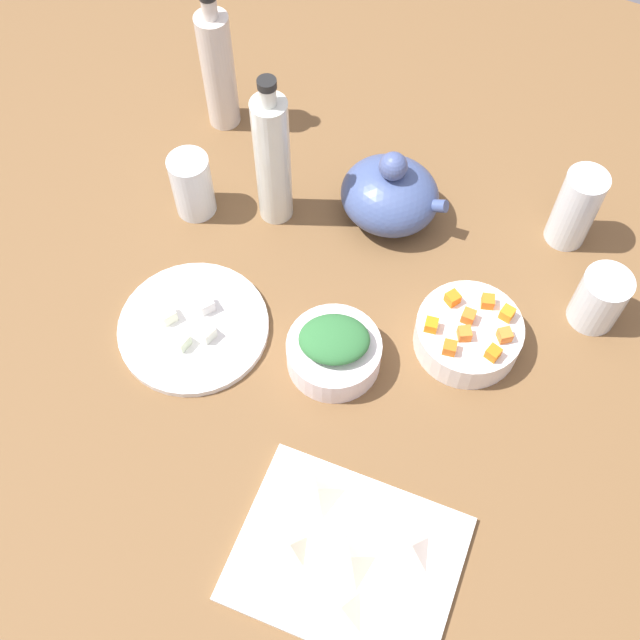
# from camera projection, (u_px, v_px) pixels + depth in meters

# --- Properties ---
(tabletop) EXTENTS (1.90, 1.90, 0.03)m
(tabletop) POSITION_uv_depth(u_px,v_px,m) (320.00, 342.00, 1.19)
(tabletop) COLOR brown
(tabletop) RESTS_ON ground
(cutting_board) EXTENTS (0.30, 0.24, 0.01)m
(cutting_board) POSITION_uv_depth(u_px,v_px,m) (347.00, 559.00, 1.01)
(cutting_board) COLOR white
(cutting_board) RESTS_ON tabletop
(plate_tofu) EXTENTS (0.23, 0.23, 0.01)m
(plate_tofu) POSITION_uv_depth(u_px,v_px,m) (194.00, 327.00, 1.18)
(plate_tofu) COLOR white
(plate_tofu) RESTS_ON tabletop
(bowl_greens) EXTENTS (0.14, 0.14, 0.05)m
(bowl_greens) POSITION_uv_depth(u_px,v_px,m) (334.00, 353.00, 1.14)
(bowl_greens) COLOR white
(bowl_greens) RESTS_ON tabletop
(bowl_carrots) EXTENTS (0.16, 0.16, 0.05)m
(bowl_carrots) POSITION_uv_depth(u_px,v_px,m) (468.00, 334.00, 1.15)
(bowl_carrots) COLOR white
(bowl_carrots) RESTS_ON tabletop
(teapot) EXTENTS (0.17, 0.15, 0.14)m
(teapot) POSITION_uv_depth(u_px,v_px,m) (392.00, 195.00, 1.25)
(teapot) COLOR #415387
(teapot) RESTS_ON tabletop
(bottle_0) EXTENTS (0.06, 0.06, 0.26)m
(bottle_0) POSITION_uv_depth(u_px,v_px,m) (218.00, 69.00, 1.30)
(bottle_0) COLOR beige
(bottle_0) RESTS_ON tabletop
(bottle_1) EXTENTS (0.05, 0.05, 0.28)m
(bottle_1) POSITION_uv_depth(u_px,v_px,m) (273.00, 160.00, 1.19)
(bottle_1) COLOR silver
(bottle_1) RESTS_ON tabletop
(drinking_glass_0) EXTENTS (0.06, 0.06, 0.14)m
(drinking_glass_0) POSITION_uv_depth(u_px,v_px,m) (576.00, 208.00, 1.21)
(drinking_glass_0) COLOR white
(drinking_glass_0) RESTS_ON tabletop
(drinking_glass_1) EXTENTS (0.07, 0.07, 0.11)m
(drinking_glass_1) POSITION_uv_depth(u_px,v_px,m) (192.00, 185.00, 1.25)
(drinking_glass_1) COLOR white
(drinking_glass_1) RESTS_ON tabletop
(drinking_glass_2) EXTENTS (0.07, 0.07, 0.10)m
(drinking_glass_2) POSITION_uv_depth(u_px,v_px,m) (600.00, 299.00, 1.16)
(drinking_glass_2) COLOR white
(drinking_glass_2) RESTS_ON tabletop
(carrot_cube_0) EXTENTS (0.03, 0.03, 0.02)m
(carrot_cube_0) POSITION_uv_depth(u_px,v_px,m) (505.00, 335.00, 1.11)
(carrot_cube_0) COLOR orange
(carrot_cube_0) RESTS_ON bowl_carrots
(carrot_cube_1) EXTENTS (0.02, 0.02, 0.02)m
(carrot_cube_1) POSITION_uv_depth(u_px,v_px,m) (488.00, 301.00, 1.14)
(carrot_cube_1) COLOR orange
(carrot_cube_1) RESTS_ON bowl_carrots
(carrot_cube_2) EXTENTS (0.02, 0.02, 0.02)m
(carrot_cube_2) POSITION_uv_depth(u_px,v_px,m) (453.00, 298.00, 1.15)
(carrot_cube_2) COLOR orange
(carrot_cube_2) RESTS_ON bowl_carrots
(carrot_cube_3) EXTENTS (0.02, 0.02, 0.02)m
(carrot_cube_3) POSITION_uv_depth(u_px,v_px,m) (464.00, 334.00, 1.12)
(carrot_cube_3) COLOR orange
(carrot_cube_3) RESTS_ON bowl_carrots
(carrot_cube_4) EXTENTS (0.02, 0.02, 0.02)m
(carrot_cube_4) POSITION_uv_depth(u_px,v_px,m) (431.00, 325.00, 1.12)
(carrot_cube_4) COLOR orange
(carrot_cube_4) RESTS_ON bowl_carrots
(carrot_cube_5) EXTENTS (0.02, 0.02, 0.02)m
(carrot_cube_5) POSITION_uv_depth(u_px,v_px,m) (507.00, 313.00, 1.13)
(carrot_cube_5) COLOR orange
(carrot_cube_5) RESTS_ON bowl_carrots
(carrot_cube_6) EXTENTS (0.02, 0.02, 0.02)m
(carrot_cube_6) POSITION_uv_depth(u_px,v_px,m) (493.00, 353.00, 1.10)
(carrot_cube_6) COLOR orange
(carrot_cube_6) RESTS_ON bowl_carrots
(carrot_cube_7) EXTENTS (0.02, 0.02, 0.02)m
(carrot_cube_7) POSITION_uv_depth(u_px,v_px,m) (450.00, 348.00, 1.10)
(carrot_cube_7) COLOR orange
(carrot_cube_7) RESTS_ON bowl_carrots
(carrot_cube_8) EXTENTS (0.02, 0.02, 0.02)m
(carrot_cube_8) POSITION_uv_depth(u_px,v_px,m) (468.00, 316.00, 1.13)
(carrot_cube_8) COLOR orange
(carrot_cube_8) RESTS_ON bowl_carrots
(chopped_greens_mound) EXTENTS (0.13, 0.12, 0.03)m
(chopped_greens_mound) POSITION_uv_depth(u_px,v_px,m) (334.00, 339.00, 1.10)
(chopped_greens_mound) COLOR #2F6D37
(chopped_greens_mound) RESTS_ON bowl_greens
(tofu_cube_0) EXTENTS (0.03, 0.03, 0.02)m
(tofu_cube_0) POSITION_uv_depth(u_px,v_px,m) (168.00, 315.00, 1.17)
(tofu_cube_0) COLOR white
(tofu_cube_0) RESTS_ON plate_tofu
(tofu_cube_1) EXTENTS (0.03, 0.03, 0.02)m
(tofu_cube_1) POSITION_uv_depth(u_px,v_px,m) (206.00, 333.00, 1.16)
(tofu_cube_1) COLOR white
(tofu_cube_1) RESTS_ON plate_tofu
(tofu_cube_2) EXTENTS (0.03, 0.03, 0.02)m
(tofu_cube_2) POSITION_uv_depth(u_px,v_px,m) (206.00, 304.00, 1.18)
(tofu_cube_2) COLOR silver
(tofu_cube_2) RESTS_ON plate_tofu
(tofu_cube_3) EXTENTS (0.03, 0.03, 0.02)m
(tofu_cube_3) POSITION_uv_depth(u_px,v_px,m) (181.00, 341.00, 1.15)
(tofu_cube_3) COLOR #E4F6CD
(tofu_cube_3) RESTS_ON plate_tofu
(dumpling_0) EXTENTS (0.05, 0.05, 0.02)m
(dumpling_0) POSITION_uv_depth(u_px,v_px,m) (290.00, 547.00, 1.00)
(dumpling_0) COLOR beige
(dumpling_0) RESTS_ON cutting_board
(dumpling_1) EXTENTS (0.06, 0.06, 0.02)m
(dumpling_1) POSITION_uv_depth(u_px,v_px,m) (411.00, 548.00, 1.00)
(dumpling_1) COLOR beige
(dumpling_1) RESTS_ON cutting_board
(dumpling_2) EXTENTS (0.07, 0.07, 0.02)m
(dumpling_2) POSITION_uv_depth(u_px,v_px,m) (350.00, 560.00, 1.00)
(dumpling_2) COLOR beige
(dumpling_2) RESTS_ON cutting_board
(dumpling_3) EXTENTS (0.07, 0.07, 0.03)m
(dumpling_3) POSITION_uv_depth(u_px,v_px,m) (317.00, 492.00, 1.04)
(dumpling_3) COLOR beige
(dumpling_3) RESTS_ON cutting_board
(dumpling_4) EXTENTS (0.07, 0.06, 0.02)m
(dumpling_4) POSITION_uv_depth(u_px,v_px,m) (341.00, 609.00, 0.97)
(dumpling_4) COLOR beige
(dumpling_4) RESTS_ON cutting_board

